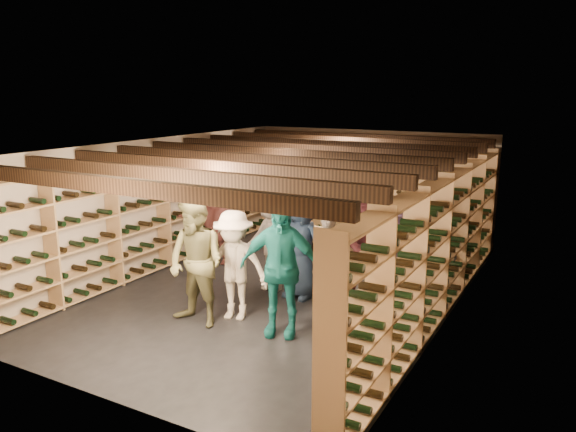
{
  "coord_description": "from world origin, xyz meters",
  "views": [
    {
      "loc": [
        4.42,
        -7.86,
        3.28
      ],
      "look_at": [
        -0.02,
        0.2,
        1.2
      ],
      "focal_mm": 35.0,
      "sensor_mm": 36.0,
      "label": 1
    }
  ],
  "objects_px": {
    "person_5": "(214,221)",
    "person_12": "(434,238)",
    "crate_stack_right": "(358,253)",
    "person_11": "(400,238)",
    "person_8": "(370,247)",
    "person_1": "(298,230)",
    "person_7": "(327,259)",
    "crate_loose": "(391,258)",
    "person_3": "(234,265)",
    "person_9": "(271,240)",
    "person_2": "(196,263)",
    "person_6": "(300,246)",
    "person_4": "(280,268)",
    "crate_stack_left": "(320,246)"
  },
  "relations": [
    {
      "from": "person_4",
      "to": "person_5",
      "type": "distance_m",
      "value": 3.55
    },
    {
      "from": "person_8",
      "to": "person_12",
      "type": "bearing_deg",
      "value": 46.17
    },
    {
      "from": "crate_loose",
      "to": "person_3",
      "type": "bearing_deg",
      "value": -106.81
    },
    {
      "from": "person_1",
      "to": "person_7",
      "type": "bearing_deg",
      "value": -40.94
    },
    {
      "from": "person_5",
      "to": "person_6",
      "type": "relative_size",
      "value": 0.95
    },
    {
      "from": "person_3",
      "to": "person_4",
      "type": "distance_m",
      "value": 0.86
    },
    {
      "from": "person_2",
      "to": "person_3",
      "type": "bearing_deg",
      "value": 58.21
    },
    {
      "from": "person_9",
      "to": "person_5",
      "type": "bearing_deg",
      "value": 169.91
    },
    {
      "from": "person_6",
      "to": "person_12",
      "type": "bearing_deg",
      "value": 47.21
    },
    {
      "from": "person_5",
      "to": "person_9",
      "type": "distance_m",
      "value": 1.95
    },
    {
      "from": "person_4",
      "to": "person_8",
      "type": "distance_m",
      "value": 1.83
    },
    {
      "from": "person_6",
      "to": "person_11",
      "type": "height_order",
      "value": "person_6"
    },
    {
      "from": "person_3",
      "to": "person_5",
      "type": "height_order",
      "value": "person_3"
    },
    {
      "from": "person_7",
      "to": "crate_loose",
      "type": "bearing_deg",
      "value": 90.12
    },
    {
      "from": "person_2",
      "to": "person_4",
      "type": "relative_size",
      "value": 0.97
    },
    {
      "from": "crate_stack_right",
      "to": "person_6",
      "type": "bearing_deg",
      "value": -92.87
    },
    {
      "from": "person_2",
      "to": "person_8",
      "type": "distance_m",
      "value": 2.71
    },
    {
      "from": "person_6",
      "to": "person_12",
      "type": "distance_m",
      "value": 2.33
    },
    {
      "from": "person_2",
      "to": "person_8",
      "type": "relative_size",
      "value": 1.04
    },
    {
      "from": "crate_stack_right",
      "to": "person_6",
      "type": "relative_size",
      "value": 0.34
    },
    {
      "from": "person_1",
      "to": "person_8",
      "type": "relative_size",
      "value": 1.08
    },
    {
      "from": "crate_loose",
      "to": "person_7",
      "type": "bearing_deg",
      "value": -93.87
    },
    {
      "from": "person_6",
      "to": "person_7",
      "type": "xyz_separation_m",
      "value": [
        0.54,
        -0.11,
        -0.11
      ]
    },
    {
      "from": "crate_loose",
      "to": "person_8",
      "type": "distance_m",
      "value": 2.31
    },
    {
      "from": "person_3",
      "to": "person_12",
      "type": "bearing_deg",
      "value": 39.32
    },
    {
      "from": "crate_stack_right",
      "to": "person_11",
      "type": "distance_m",
      "value": 1.4
    },
    {
      "from": "person_1",
      "to": "person_5",
      "type": "bearing_deg",
      "value": 168.53
    },
    {
      "from": "person_11",
      "to": "person_3",
      "type": "bearing_deg",
      "value": -133.0
    },
    {
      "from": "crate_stack_right",
      "to": "person_3",
      "type": "bearing_deg",
      "value": -98.52
    },
    {
      "from": "crate_loose",
      "to": "person_5",
      "type": "xyz_separation_m",
      "value": [
        -3.02,
        -1.61,
        0.72
      ]
    },
    {
      "from": "person_2",
      "to": "person_8",
      "type": "bearing_deg",
      "value": 53.61
    },
    {
      "from": "person_5",
      "to": "person_11",
      "type": "relative_size",
      "value": 1.05
    },
    {
      "from": "crate_stack_left",
      "to": "person_8",
      "type": "bearing_deg",
      "value": -42.91
    },
    {
      "from": "person_6",
      "to": "person_8",
      "type": "relative_size",
      "value": 0.96
    },
    {
      "from": "person_6",
      "to": "person_7",
      "type": "distance_m",
      "value": 0.56
    },
    {
      "from": "crate_stack_right",
      "to": "person_9",
      "type": "height_order",
      "value": "person_9"
    },
    {
      "from": "person_1",
      "to": "person_3",
      "type": "bearing_deg",
      "value": -95.71
    },
    {
      "from": "person_5",
      "to": "person_9",
      "type": "bearing_deg",
      "value": -30.37
    },
    {
      "from": "person_5",
      "to": "person_12",
      "type": "bearing_deg",
      "value": 4.41
    },
    {
      "from": "person_1",
      "to": "person_12",
      "type": "distance_m",
      "value": 2.29
    },
    {
      "from": "person_6",
      "to": "person_11",
      "type": "bearing_deg",
      "value": 58.82
    },
    {
      "from": "person_5",
      "to": "person_11",
      "type": "bearing_deg",
      "value": 5.96
    },
    {
      "from": "person_3",
      "to": "person_8",
      "type": "xyz_separation_m",
      "value": [
        1.48,
        1.58,
        0.08
      ]
    },
    {
      "from": "person_5",
      "to": "person_12",
      "type": "xyz_separation_m",
      "value": [
        4.06,
        0.67,
        0.05
      ]
    },
    {
      "from": "person_1",
      "to": "person_12",
      "type": "bearing_deg",
      "value": 22.39
    },
    {
      "from": "person_6",
      "to": "person_7",
      "type": "height_order",
      "value": "person_6"
    },
    {
      "from": "person_8",
      "to": "person_11",
      "type": "height_order",
      "value": "person_8"
    },
    {
      "from": "person_1",
      "to": "person_3",
      "type": "relative_size",
      "value": 1.18
    },
    {
      "from": "person_8",
      "to": "person_11",
      "type": "xyz_separation_m",
      "value": [
        0.1,
        1.2,
        -0.12
      ]
    },
    {
      "from": "person_6",
      "to": "person_9",
      "type": "bearing_deg",
      "value": -176.84
    }
  ]
}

